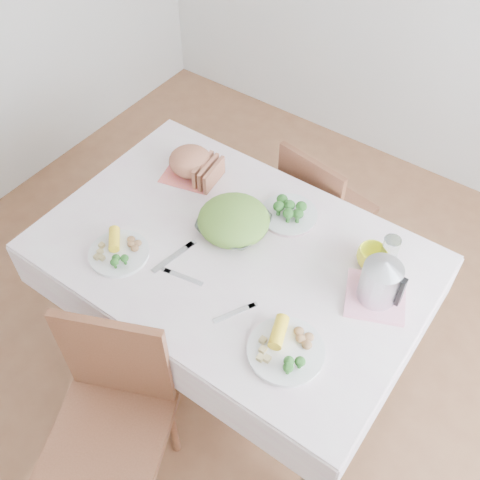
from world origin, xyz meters
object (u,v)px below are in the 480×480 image
Objects in this scene: salad_bowl at (234,226)px; dinner_plate_right at (286,351)px; electric_kettle at (381,278)px; chair_near at (108,435)px; yellow_mug at (371,257)px; chair_far at (327,202)px; dinner_plate_left at (119,253)px; dining_table at (234,306)px.

salad_bowl is 0.59m from dinner_plate_right.
chair_near is at bearing -102.79° from electric_kettle.
yellow_mug is (0.47, 1.01, 0.34)m from chair_near.
chair_far reaches higher than dinner_plate_left.
dinner_plate_right is (0.76, 0.01, 0.00)m from dinner_plate_left.
salad_bowl is at bearing 69.88° from chair_near.
dinner_plate_left is at bearing -141.41° from dining_table.
salad_bowl reaches higher than dinner_plate_left.
electric_kettle reaches higher than chair_far.
chair_near reaches higher than dinner_plate_right.
chair_near is 3.91× the size of dinner_plate_left.
yellow_mug is at bearing 139.97° from chair_far.
chair_far is (0.05, 0.73, 0.09)m from dining_table.
electric_kettle is (0.14, 0.38, 0.11)m from dinner_plate_right.
electric_kettle is at bearing 69.26° from dinner_plate_right.
chair_near is at bearing -129.65° from dinner_plate_right.
dining_table is 0.60m from dinner_plate_left.
chair_near is at bearing 96.90° from chair_far.
dining_table is 1.51× the size of chair_near.
dinner_plate_left is at bearing 101.29° from chair_near.
chair_far reaches higher than dinner_plate_right.
dining_table is 0.74m from chair_far.
yellow_mug is (0.06, 0.51, 0.03)m from dinner_plate_right.
chair_near reaches higher than dining_table.
dinner_plate_left is at bearing -136.73° from electric_kettle.
salad_bowl is at bearing -162.93° from yellow_mug.
yellow_mug reaches higher than dining_table.
salad_bowl is 0.55m from yellow_mug.
dinner_plate_left is 1.19× the size of electric_kettle.
dining_table is 0.77m from chair_near.
dinner_plate_right is (0.47, -0.35, -0.02)m from salad_bowl.
chair_far is (0.05, 1.50, 0.00)m from chair_near.
electric_kettle is (0.56, 0.88, 0.42)m from chair_near.
dinner_plate_right is at bearing -96.38° from yellow_mug.
dinner_plate_left is 0.89× the size of dinner_plate_right.
salad_bowl is 1.37× the size of electric_kettle.
dinner_plate_right is at bearing -91.13° from electric_kettle.
chair_near is at bearing -55.00° from dinner_plate_left.
chair_near is at bearing -86.42° from salad_bowl.
electric_kettle is (0.56, 0.12, 0.51)m from dining_table.
dinner_plate_right is (0.42, 0.50, 0.31)m from chair_near.
yellow_mug reaches higher than dinner_plate_right.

